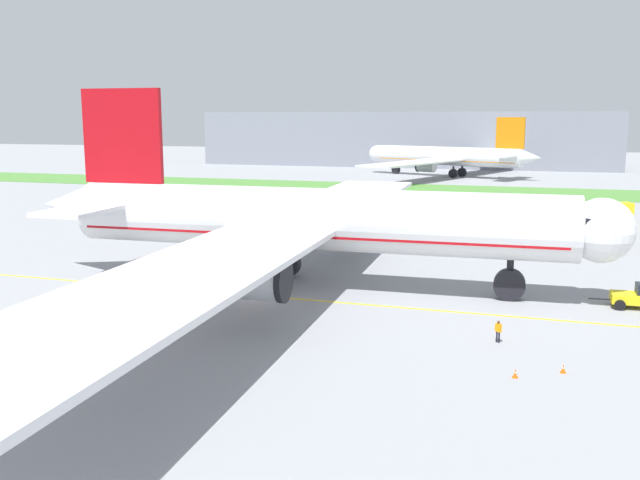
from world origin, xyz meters
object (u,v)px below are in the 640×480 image
airliner_foreground (306,220)px  pushback_tug (639,297)px  parked_airliner_far_left (450,157)px  ground_crew_marshaller_front (152,322)px  ground_crew_wingwalker_port (498,329)px  traffic_cone_near_nose (563,369)px  service_truck_fuel_bowser (612,212)px  ground_crew_wingwalker_starboard (83,312)px  traffic_cone_port_wing (515,373)px  service_truck_catering_van (585,231)px

airliner_foreground → pushback_tug: 30.05m
airliner_foreground → parked_airliner_far_left: 131.44m
ground_crew_marshaller_front → parked_airliner_far_left: (3.60, 149.23, 4.54)m
ground_crew_wingwalker_port → traffic_cone_near_nose: size_ratio=2.83×
pushback_tug → traffic_cone_near_nose: 19.11m
service_truck_fuel_bowser → ground_crew_wingwalker_starboard: bearing=-122.2°
service_truck_fuel_bowser → traffic_cone_port_wing: bearing=-99.4°
ground_crew_wingwalker_port → ground_crew_wingwalker_starboard: bearing=-170.6°
service_truck_fuel_bowser → service_truck_catering_van: size_ratio=1.32×
pushback_tug → ground_crew_marshaller_front: pushback_tug is taller
traffic_cone_near_nose → service_truck_fuel_bowser: service_truck_fuel_bowser is taller
ground_crew_wingwalker_port → parked_airliner_far_left: (-21.16, 143.37, 4.50)m
ground_crew_marshaller_front → service_truck_fuel_bowser: 81.40m
pushback_tug → service_truck_fuel_bowser: 53.06m
ground_crew_marshaller_front → ground_crew_wingwalker_starboard: ground_crew_wingwalker_starboard is taller
ground_crew_wingwalker_starboard → service_truck_catering_van: service_truck_catering_van is taller
airliner_foreground → service_truck_fuel_bowser: 63.05m
airliner_foreground → service_truck_catering_van: size_ratio=18.35×
service_truck_catering_van → parked_airliner_far_left: bearing=106.6°
ground_crew_wingwalker_starboard → parked_airliner_far_left: (10.15, 148.54, 4.46)m
airliner_foreground → ground_crew_marshaller_front: bearing=-108.9°
ground_crew_wingwalker_starboard → service_truck_fuel_bowser: service_truck_fuel_bowser is taller
traffic_cone_near_nose → ground_crew_wingwalker_starboard: bearing=-179.7°
pushback_tug → ground_crew_wingwalker_port: bearing=-130.0°
airliner_foreground → ground_crew_wingwalker_port: (18.66, -11.96, -5.42)m
service_truck_fuel_bowser → airliner_foreground: bearing=-120.8°
ground_crew_wingwalker_starboard → service_truck_catering_van: size_ratio=0.34×
ground_crew_wingwalker_starboard → traffic_cone_port_wing: bearing=-2.8°
pushback_tug → ground_crew_wingwalker_port: pushback_tug is taller
pushback_tug → parked_airliner_far_left: parked_airliner_far_left is taller
ground_crew_marshaller_front → ground_crew_wingwalker_starboard: bearing=173.9°
ground_crew_wingwalker_starboard → service_truck_catering_van: bearing=51.4°
pushback_tug → ground_crew_wingwalker_starboard: 45.92m
ground_crew_marshaller_front → traffic_cone_near_nose: bearing=1.8°
airliner_foreground → ground_crew_wingwalker_starboard: (-12.64, -17.12, -5.38)m
ground_crew_marshaller_front → traffic_cone_port_wing: ground_crew_marshaller_front is taller
pushback_tug → service_truck_catering_van: bearing=94.5°
parked_airliner_far_left → pushback_tug: bearing=-76.2°
ground_crew_wingwalker_port → ground_crew_marshaller_front: ground_crew_wingwalker_port is taller
ground_crew_wingwalker_starboard → parked_airliner_far_left: 148.95m
ground_crew_wingwalker_port → parked_airliner_far_left: size_ratio=0.02×
ground_crew_wingwalker_starboard → traffic_cone_port_wing: size_ratio=2.95×
traffic_cone_near_nose → parked_airliner_far_left: (-25.48, 148.34, 5.22)m
traffic_cone_port_wing → service_truck_catering_van: bearing=82.3°
ground_crew_marshaller_front → service_truck_fuel_bowser: size_ratio=0.24×
ground_crew_wingwalker_port → service_truck_catering_van: 45.34m
traffic_cone_near_nose → service_truck_catering_van: service_truck_catering_van is taller
ground_crew_marshaller_front → traffic_cone_port_wing: bearing=-1.9°
airliner_foreground → traffic_cone_near_nose: airliner_foreground is taller
ground_crew_wingwalker_starboard → service_truck_fuel_bowser: (44.83, 71.13, 0.59)m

